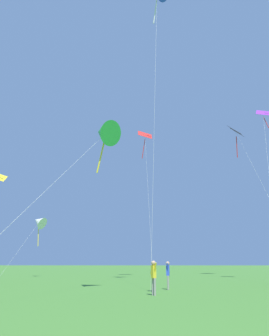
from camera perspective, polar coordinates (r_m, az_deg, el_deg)
The scene contains 8 objects.
kite_purple_streamer at distance 36.33m, azimuth 21.38°, elevation 7.79°, with size 4.12×8.80×16.94m.
kite_black_large at distance 46.43m, azimuth 17.21°, elevation 4.99°, with size 4.56×9.44×19.33m.
kite_white_distant at distance 40.56m, azimuth -16.12°, elevation -8.86°, with size 2.08×8.10×7.05m.
kite_green_small at distance 21.47m, azimuth -5.22°, elevation 6.06°, with size 5.13×11.20×10.59m.
kite_red_high at distance 40.52m, azimuth 1.77°, elevation 4.67°, with size 1.75×7.41×17.32m.
person_in_red_shirt at distance 21.05m, azimuth 5.76°, elevation -17.45°, with size 0.22×0.53×1.62m.
person_far_back at distance 17.33m, azimuth 3.31°, elevation -17.79°, with size 0.36×0.49×1.65m.
person_with_spool at distance 19.58m, azimuth 3.29°, elevation -17.75°, with size 0.31×0.47×1.55m.
Camera 1 is at (-1.39, -3.87, 1.55)m, focal length 35.45 mm.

